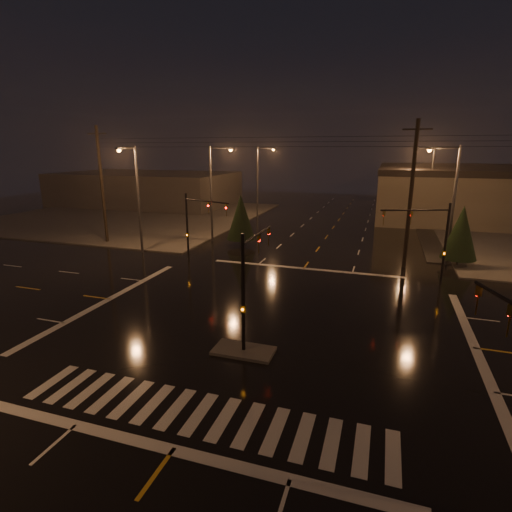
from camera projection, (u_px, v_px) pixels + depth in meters
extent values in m
plane|color=black|center=(267.00, 320.00, 23.42)|extent=(140.00, 140.00, 0.00)
cube|color=#45433E|center=(132.00, 215.00, 59.91)|extent=(36.00, 36.00, 0.12)
cube|color=#45433E|center=(244.00, 351.00, 19.73)|extent=(3.00, 1.60, 0.15)
cube|color=beige|center=(199.00, 414.00, 15.16)|extent=(15.00, 2.60, 0.01)
cube|color=beige|center=(173.00, 450.00, 13.32)|extent=(16.00, 0.50, 0.01)
cube|color=beige|center=(304.00, 268.00, 33.52)|extent=(16.00, 0.50, 0.01)
cube|color=#423E3A|center=(147.00, 189.00, 71.71)|extent=(30.00, 18.00, 5.60)
cylinder|color=black|center=(243.00, 295.00, 18.97)|extent=(0.18, 0.18, 6.00)
cylinder|color=black|center=(258.00, 234.00, 20.39)|extent=(0.12, 4.50, 0.12)
imported|color=#594707|center=(269.00, 228.00, 22.26)|extent=(0.16, 0.20, 1.00)
cube|color=#594707|center=(243.00, 309.00, 19.15)|extent=(0.25, 0.18, 0.35)
cylinder|color=black|center=(445.00, 244.00, 29.15)|extent=(0.18, 0.18, 6.00)
cylinder|color=black|center=(415.00, 210.00, 28.42)|extent=(4.74, 1.82, 0.12)
imported|color=#594707|center=(384.00, 211.00, 28.35)|extent=(0.24, 0.22, 1.00)
cube|color=#594707|center=(444.00, 253.00, 29.33)|extent=(0.25, 0.18, 0.35)
cylinder|color=black|center=(187.00, 227.00, 35.42)|extent=(0.18, 0.18, 6.00)
cylinder|color=black|center=(206.00, 201.00, 33.28)|extent=(4.74, 1.82, 0.12)
imported|color=#594707|center=(226.00, 204.00, 31.96)|extent=(0.24, 0.22, 1.00)
cube|color=#594707|center=(188.00, 235.00, 35.60)|extent=(0.25, 0.18, 0.35)
imported|color=#594707|center=(479.00, 286.00, 12.90)|extent=(0.22, 0.24, 1.00)
cylinder|color=#38383A|center=(211.00, 195.00, 42.08)|extent=(0.24, 0.24, 10.00)
cylinder|color=#38383A|center=(221.00, 148.00, 40.47)|extent=(2.40, 0.14, 0.14)
cube|color=#38383A|center=(231.00, 149.00, 40.16)|extent=(0.70, 0.30, 0.18)
sphere|color=orange|center=(231.00, 150.00, 40.19)|extent=(0.32, 0.32, 0.32)
cylinder|color=#38383A|center=(257.00, 183.00, 56.77)|extent=(0.24, 0.24, 10.00)
cylinder|color=#38383A|center=(266.00, 148.00, 55.17)|extent=(2.40, 0.14, 0.14)
cube|color=#38383A|center=(273.00, 149.00, 54.85)|extent=(0.70, 0.30, 0.18)
sphere|color=orange|center=(273.00, 150.00, 54.88)|extent=(0.32, 0.32, 0.32)
cylinder|color=#38383A|center=(453.00, 207.00, 33.38)|extent=(0.24, 0.24, 10.00)
cylinder|color=#38383A|center=(444.00, 148.00, 32.49)|extent=(2.40, 0.14, 0.14)
cube|color=#38383A|center=(430.00, 149.00, 32.83)|extent=(0.70, 0.30, 0.18)
sphere|color=orange|center=(430.00, 150.00, 32.87)|extent=(0.32, 0.32, 0.32)
cylinder|color=#38383A|center=(431.00, 186.00, 51.75)|extent=(0.24, 0.24, 10.00)
cylinder|color=#38383A|center=(425.00, 148.00, 50.85)|extent=(2.40, 0.14, 0.14)
cube|color=#38383A|center=(415.00, 149.00, 51.20)|extent=(0.70, 0.30, 0.18)
sphere|color=orange|center=(415.00, 150.00, 51.23)|extent=(0.32, 0.32, 0.32)
cylinder|color=#38383A|center=(139.00, 201.00, 37.46)|extent=(0.24, 0.24, 10.00)
cylinder|color=#38383A|center=(127.00, 148.00, 35.11)|extent=(0.14, 2.40, 0.14)
cube|color=#38383A|center=(119.00, 149.00, 34.11)|extent=(0.30, 0.70, 0.18)
sphere|color=orange|center=(119.00, 150.00, 34.14)|extent=(0.32, 0.32, 0.32)
cylinder|color=black|center=(102.00, 186.00, 41.28)|extent=(0.32, 0.32, 12.00)
cube|color=black|center=(97.00, 134.00, 39.93)|extent=(2.20, 0.12, 0.12)
cylinder|color=black|center=(411.00, 196.00, 32.33)|extent=(0.32, 0.32, 12.00)
cube|color=black|center=(417.00, 129.00, 30.98)|extent=(2.20, 0.12, 0.12)
cylinder|color=black|center=(457.00, 262.00, 34.06)|extent=(0.18, 0.18, 0.70)
cone|color=black|center=(461.00, 232.00, 33.38)|extent=(2.90, 2.90, 4.53)
cylinder|color=black|center=(241.00, 242.00, 41.34)|extent=(0.18, 0.18, 0.70)
cone|color=black|center=(241.00, 217.00, 40.65)|extent=(2.93, 2.93, 4.58)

